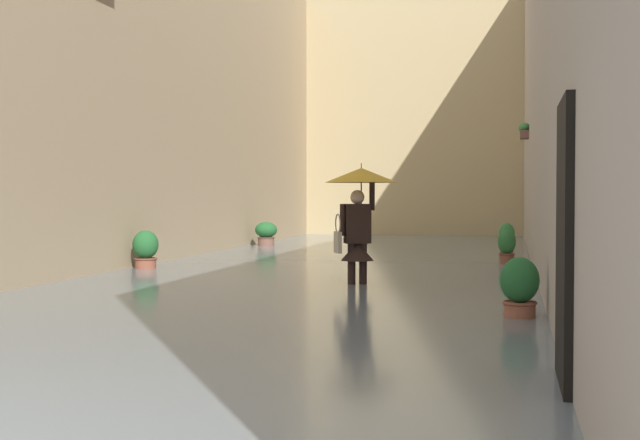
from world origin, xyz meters
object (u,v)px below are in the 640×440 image
Objects in this scene: person_wading at (359,200)px; potted_plant_near_left at (507,249)px; potted_plant_far_left at (507,239)px; potted_plant_near_right at (266,235)px; potted_plant_mid_right at (146,252)px; potted_plant_mid_left at (520,292)px.

potted_plant_near_left is at bearing -115.65° from person_wading.
potted_plant_far_left is 6.33m from potted_plant_near_right.
person_wading reaches higher than potted_plant_mid_right.
potted_plant_near_left is 1.04× the size of potted_plant_near_right.
potted_plant_far_left is 3.81m from potted_plant_near_left.
potted_plant_near_right is (6.49, -12.02, 0.01)m from potted_plant_mid_left.
person_wading reaches higher than potted_plant_mid_left.
person_wading is at bearing 114.68° from potted_plant_near_right.
potted_plant_mid_left is 13.66m from potted_plant_near_right.
person_wading is 4.81m from potted_plant_mid_right.
potted_plant_mid_left is 7.48m from potted_plant_near_left.
potted_plant_near_right is at bearing -35.74° from potted_plant_near_left.
potted_plant_near_left is at bearing 144.26° from potted_plant_near_right.
potted_plant_mid_right reaches higher than potted_plant_near_right.
potted_plant_mid_right is (4.33, -1.84, -0.97)m from person_wading.
potted_plant_far_left is at bearing -104.43° from person_wading.
potted_plant_far_left reaches higher than potted_plant_near_left.
potted_plant_mid_right reaches higher than potted_plant_mid_left.
potted_plant_far_left is at bearing 173.33° from potted_plant_near_right.
person_wading is at bearing 64.35° from potted_plant_near_left.
person_wading is 8.63m from potted_plant_far_left.
potted_plant_far_left is (0.20, -11.29, 0.00)m from potted_plant_mid_left.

